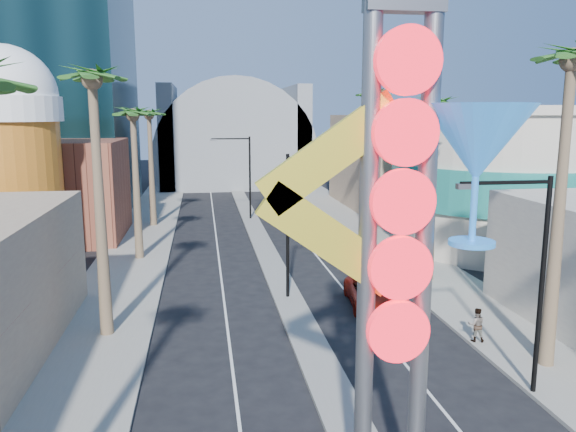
{
  "coord_description": "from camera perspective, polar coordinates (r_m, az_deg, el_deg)",
  "views": [
    {
      "loc": [
        -4.47,
        -9.36,
        10.05
      ],
      "look_at": [
        0.0,
        19.92,
        4.68
      ],
      "focal_mm": 35.0,
      "sensor_mm": 36.0,
      "label": 1
    }
  ],
  "objects": [
    {
      "name": "red_pickup",
      "position": [
        30.21,
        8.54,
        -7.82
      ],
      "size": [
        2.91,
        5.4,
        1.44
      ],
      "primitive_type": "imported",
      "rotation": [
        0.0,
        0.0,
        -0.1
      ],
      "color": "#B01C0D",
      "rests_on": "ground"
    },
    {
      "name": "streetlight_0",
      "position": [
        30.23,
        1.0,
        0.43
      ],
      "size": [
        3.79,
        0.25,
        8.0
      ],
      "color": "black",
      "rests_on": "ground"
    },
    {
      "name": "canopy",
      "position": [
        81.68,
        -5.56,
        6.2
      ],
      "size": [
        22.0,
        16.0,
        22.0
      ],
      "color": "slate",
      "rests_on": "ground"
    },
    {
      "name": "beer_mug",
      "position": [
        41.36,
        -26.47,
        6.16
      ],
      "size": [
        7.0,
        7.0,
        14.5
      ],
      "color": "#AF6517",
      "rests_on": "ground"
    },
    {
      "name": "brick_filler_west",
      "position": [
        49.12,
        -22.21,
        2.44
      ],
      "size": [
        10.0,
        10.0,
        8.0
      ],
      "primitive_type": "cube",
      "color": "brown",
      "rests_on": "ground"
    },
    {
      "name": "sidewalk_west",
      "position": [
        45.74,
        -14.8,
        -2.66
      ],
      "size": [
        5.0,
        100.0,
        0.15
      ],
      "primitive_type": "cube",
      "color": "gray",
      "rests_on": "ground"
    },
    {
      "name": "turquoise_building",
      "position": [
        45.58,
        20.95,
        3.55
      ],
      "size": [
        16.6,
        16.6,
        10.6
      ],
      "color": "#B5A999",
      "rests_on": "ground"
    },
    {
      "name": "palm_6",
      "position": [
        34.13,
        14.77,
        9.75
      ],
      "size": [
        2.4,
        2.4,
        11.7
      ],
      "color": "brown",
      "rests_on": "ground"
    },
    {
      "name": "median",
      "position": [
        48.6,
        -3.23,
        -1.58
      ],
      "size": [
        1.6,
        84.0,
        0.15
      ],
      "primitive_type": "cube",
      "color": "gray",
      "rests_on": "ground"
    },
    {
      "name": "palm_2",
      "position": [
        39.62,
        -15.45,
        9.09
      ],
      "size": [
        2.4,
        2.4,
        11.2
      ],
      "color": "brown",
      "rests_on": "ground"
    },
    {
      "name": "palm_7",
      "position": [
        45.41,
        8.73,
        11.14
      ],
      "size": [
        2.4,
        2.4,
        12.7
      ],
      "color": "brown",
      "rests_on": "ground"
    },
    {
      "name": "neon_sign",
      "position": [
        13.69,
        14.24,
        -1.59
      ],
      "size": [
        6.53,
        2.6,
        12.55
      ],
      "color": "gray",
      "rests_on": "ground"
    },
    {
      "name": "palm_1",
      "position": [
        25.77,
        -19.2,
        11.45
      ],
      "size": [
        2.4,
        2.4,
        12.7
      ],
      "color": "brown",
      "rests_on": "ground"
    },
    {
      "name": "palm_3",
      "position": [
        51.56,
        -13.92,
        9.35
      ],
      "size": [
        2.4,
        2.4,
        11.2
      ],
      "color": "brown",
      "rests_on": "ground"
    },
    {
      "name": "streetlight_1",
      "position": [
        53.75,
        -4.48,
        4.73
      ],
      "size": [
        3.79,
        0.25,
        8.0
      ],
      "color": "black",
      "rests_on": "ground"
    },
    {
      "name": "palm_5",
      "position": [
        23.62,
        26.75,
        12.17
      ],
      "size": [
        2.4,
        2.4,
        13.2
      ],
      "color": "brown",
      "rests_on": "ground"
    },
    {
      "name": "filler_east",
      "position": [
        61.11,
        10.96,
        5.35
      ],
      "size": [
        10.0,
        20.0,
        10.0
      ],
      "primitive_type": "cube",
      "color": "tan",
      "rests_on": "ground"
    },
    {
      "name": "sidewalk_east",
      "position": [
        47.57,
        8.6,
        -1.94
      ],
      "size": [
        5.0,
        100.0,
        0.15
      ],
      "primitive_type": "cube",
      "color": "gray",
      "rests_on": "ground"
    },
    {
      "name": "streetlight_2",
      "position": [
        21.31,
        23.44,
        -4.76
      ],
      "size": [
        3.45,
        0.25,
        8.0
      ],
      "color": "black",
      "rests_on": "ground"
    },
    {
      "name": "pedestrian_b",
      "position": [
        26.53,
        18.59,
        -10.42
      ],
      "size": [
        0.87,
        0.75,
        1.52
      ],
      "primitive_type": "imported",
      "rotation": [
        0.0,
        0.0,
        2.87
      ],
      "color": "gray",
      "rests_on": "sidewalk_east"
    }
  ]
}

